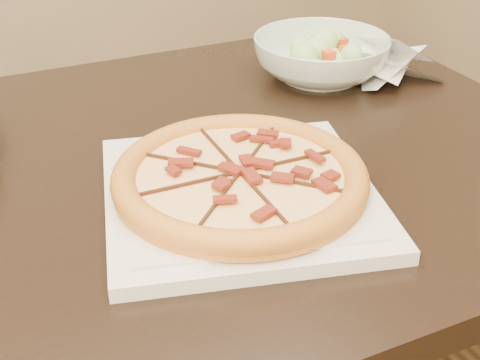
{
  "coord_description": "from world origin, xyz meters",
  "views": [
    {
      "loc": [
        -0.21,
        -0.83,
        1.18
      ],
      "look_at": [
        0.09,
        -0.21,
        0.78
      ],
      "focal_mm": 50.0,
      "sensor_mm": 36.0,
      "label": 1
    }
  ],
  "objects_px": {
    "dining_table": "(128,243)",
    "plate": "(240,194)",
    "salad_bowl": "(321,58)",
    "pizza": "(240,177)"
  },
  "relations": [
    {
      "from": "pizza",
      "to": "dining_table",
      "type": "bearing_deg",
      "value": 129.22
    },
    {
      "from": "plate",
      "to": "salad_bowl",
      "type": "height_order",
      "value": "salad_bowl"
    },
    {
      "from": "dining_table",
      "to": "pizza",
      "type": "xyz_separation_m",
      "value": [
        0.11,
        -0.13,
        0.15
      ]
    },
    {
      "from": "plate",
      "to": "pizza",
      "type": "distance_m",
      "value": 0.02
    },
    {
      "from": "dining_table",
      "to": "plate",
      "type": "height_order",
      "value": "plate"
    },
    {
      "from": "dining_table",
      "to": "salad_bowl",
      "type": "relative_size",
      "value": 5.63
    },
    {
      "from": "plate",
      "to": "salad_bowl",
      "type": "bearing_deg",
      "value": 44.66
    },
    {
      "from": "plate",
      "to": "salad_bowl",
      "type": "distance_m",
      "value": 0.42
    },
    {
      "from": "dining_table",
      "to": "salad_bowl",
      "type": "bearing_deg",
      "value": 21.78
    },
    {
      "from": "pizza",
      "to": "plate",
      "type": "bearing_deg",
      "value": -22.24
    }
  ]
}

